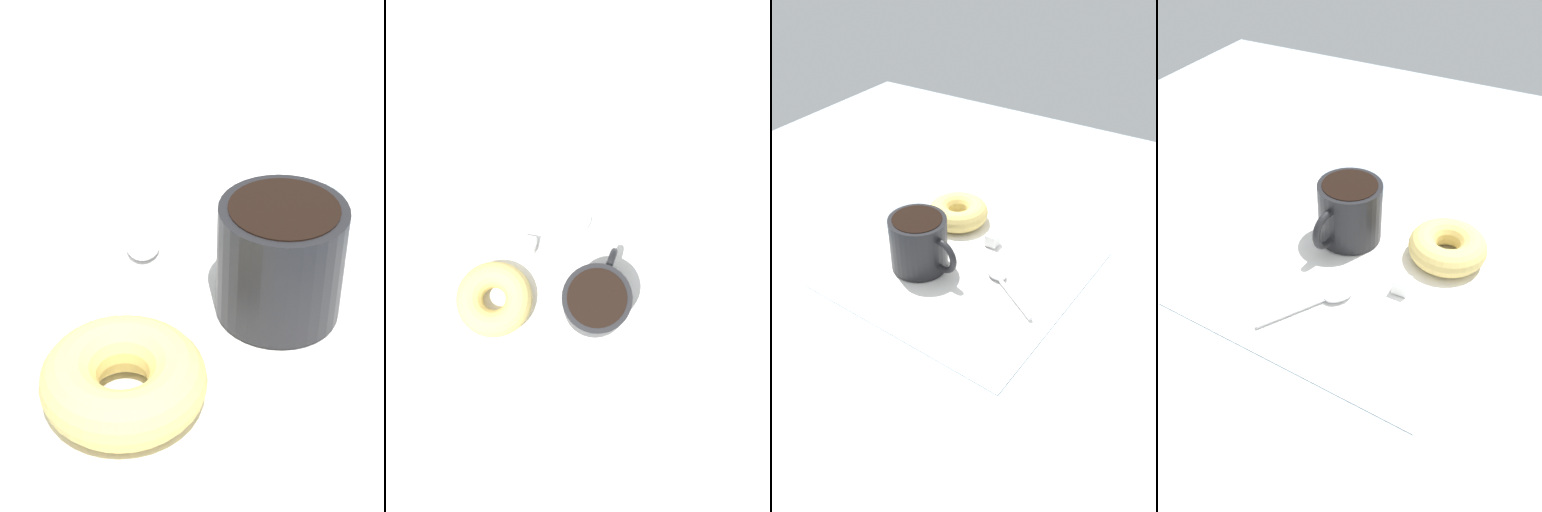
# 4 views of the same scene
# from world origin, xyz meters

# --- Properties ---
(ground_plane) EXTENTS (1.20, 1.20, 0.02)m
(ground_plane) POSITION_xyz_m (0.00, 0.00, -0.01)
(ground_plane) COLOR #99A8B7
(napkin) EXTENTS (0.33, 0.33, 0.00)m
(napkin) POSITION_xyz_m (0.02, -0.02, 0.00)
(napkin) COLOR white
(napkin) RESTS_ON ground_plane
(coffee_cup) EXTENTS (0.08, 0.11, 0.08)m
(coffee_cup) POSITION_xyz_m (-0.01, 0.04, 0.04)
(coffee_cup) COLOR black
(coffee_cup) RESTS_ON napkin
(donut) EXTENTS (0.10, 0.10, 0.03)m
(donut) POSITION_xyz_m (0.12, 0.05, 0.02)
(donut) COLOR #E5C66B
(donut) RESTS_ON napkin
(spoon) EXTENTS (0.08, 0.10, 0.01)m
(spoon) POSITION_xyz_m (0.02, -0.08, 0.01)
(spoon) COLOR silver
(spoon) RESTS_ON napkin
(sugar_cube) EXTENTS (0.02, 0.02, 0.02)m
(sugar_cube) POSITION_xyz_m (0.09, -0.02, 0.01)
(sugar_cube) COLOR white
(sugar_cube) RESTS_ON napkin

